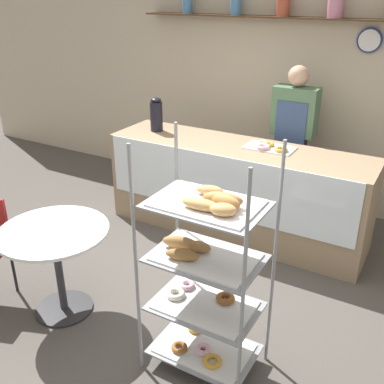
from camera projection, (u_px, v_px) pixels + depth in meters
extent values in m
plane|color=#4C4742|center=(163.00, 302.00, 3.73)|extent=(14.00, 14.00, 0.00)
cube|color=beige|center=(280.00, 86.00, 5.14)|extent=(10.00, 0.06, 2.70)
cube|color=#4C331E|center=(280.00, 17.00, 4.71)|extent=(3.29, 0.24, 0.02)
cylinder|color=#4C7FB2|center=(187.00, 4.00, 5.19)|extent=(0.12, 0.12, 0.21)
cylinder|color=#4C7FB2|center=(236.00, 6.00, 4.91)|extent=(0.12, 0.12, 0.19)
cylinder|color=#B24C33|center=(283.00, 6.00, 4.66)|extent=(0.14, 0.14, 0.21)
cylinder|color=#CC7F99|center=(335.00, 7.00, 4.42)|extent=(0.15, 0.15, 0.19)
cylinder|color=navy|center=(370.00, 40.00, 4.46)|extent=(0.24, 0.03, 0.24)
cylinder|color=white|center=(369.00, 40.00, 4.45)|extent=(0.21, 0.00, 0.21)
cube|color=#937A5B|center=(236.00, 190.00, 4.64)|extent=(2.68, 0.69, 0.96)
cube|color=silver|center=(221.00, 187.00, 4.29)|extent=(2.57, 0.01, 0.61)
cylinder|color=gray|center=(136.00, 268.00, 2.77)|extent=(0.02, 0.02, 1.61)
cylinder|color=gray|center=(243.00, 305.00, 2.45)|extent=(0.02, 0.02, 1.61)
cylinder|color=gray|center=(177.00, 234.00, 3.15)|extent=(0.02, 0.02, 1.61)
cylinder|color=gray|center=(274.00, 262.00, 2.83)|extent=(0.02, 0.02, 1.61)
cube|color=gray|center=(205.00, 349.00, 3.09)|extent=(0.69, 0.47, 0.01)
cube|color=white|center=(205.00, 348.00, 3.08)|extent=(0.61, 0.41, 0.01)
torus|color=brown|center=(179.00, 348.00, 3.05)|extent=(0.11, 0.11, 0.03)
torus|color=gold|center=(196.00, 327.00, 3.23)|extent=(0.13, 0.13, 0.04)
torus|color=gold|center=(212.00, 361.00, 2.94)|extent=(0.13, 0.13, 0.03)
torus|color=#EAB2C1|center=(203.00, 349.00, 3.03)|extent=(0.11, 0.11, 0.04)
cube|color=gray|center=(205.00, 306.00, 2.93)|extent=(0.69, 0.47, 0.01)
cube|color=white|center=(205.00, 305.00, 2.93)|extent=(0.61, 0.41, 0.01)
torus|color=#EAB2C1|center=(187.00, 285.00, 3.08)|extent=(0.11, 0.11, 0.04)
torus|color=silver|center=(176.00, 294.00, 2.99)|extent=(0.13, 0.13, 0.04)
torus|color=brown|center=(225.00, 298.00, 2.95)|extent=(0.13, 0.13, 0.04)
cube|color=gray|center=(206.00, 258.00, 2.78)|extent=(0.69, 0.47, 0.01)
cube|color=white|center=(206.00, 257.00, 2.77)|extent=(0.61, 0.41, 0.01)
ellipsoid|color=#B27F47|center=(180.00, 242.00, 2.83)|extent=(0.24, 0.13, 0.09)
ellipsoid|color=olive|center=(198.00, 247.00, 2.81)|extent=(0.18, 0.11, 0.06)
ellipsoid|color=olive|center=(182.00, 255.00, 2.72)|extent=(0.23, 0.14, 0.07)
cube|color=gray|center=(207.00, 205.00, 2.63)|extent=(0.69, 0.47, 0.01)
cube|color=white|center=(207.00, 203.00, 2.62)|extent=(0.61, 0.41, 0.01)
ellipsoid|color=#B27F47|center=(225.00, 202.00, 2.52)|extent=(0.19, 0.08, 0.09)
ellipsoid|color=tan|center=(223.00, 210.00, 2.45)|extent=(0.17, 0.14, 0.07)
ellipsoid|color=#B27F47|center=(223.00, 199.00, 2.55)|extent=(0.25, 0.13, 0.09)
ellipsoid|color=tan|center=(201.00, 204.00, 2.52)|extent=(0.24, 0.10, 0.07)
ellipsoid|color=tan|center=(210.00, 190.00, 2.70)|extent=(0.18, 0.11, 0.06)
cube|color=#282833|center=(289.00, 176.00, 4.97)|extent=(0.27, 0.19, 0.96)
cube|color=#4C7051|center=(295.00, 111.00, 4.66)|extent=(0.46, 0.22, 0.50)
cube|color=#334770|center=(291.00, 122.00, 4.61)|extent=(0.32, 0.01, 0.42)
sphere|color=tan|center=(299.00, 76.00, 4.51)|extent=(0.21, 0.21, 0.21)
cylinder|color=#262628|center=(65.00, 308.00, 3.65)|extent=(0.46, 0.46, 0.02)
cylinder|color=#333338|center=(59.00, 271.00, 3.50)|extent=(0.06, 0.06, 0.69)
cylinder|color=white|center=(53.00, 231.00, 3.35)|extent=(0.83, 0.83, 0.02)
cylinder|color=black|center=(13.00, 269.00, 3.78)|extent=(0.02, 0.02, 0.44)
cylinder|color=black|center=(156.00, 116.00, 4.84)|extent=(0.13, 0.13, 0.32)
ellipsoid|color=black|center=(156.00, 100.00, 4.76)|extent=(0.11, 0.11, 0.05)
cube|color=white|center=(270.00, 148.00, 4.36)|extent=(0.48, 0.28, 0.01)
torus|color=gold|center=(281.00, 150.00, 4.24)|extent=(0.13, 0.13, 0.03)
torus|color=gold|center=(268.00, 144.00, 4.40)|extent=(0.12, 0.12, 0.03)
torus|color=#EAB2C1|center=(263.00, 147.00, 4.31)|extent=(0.14, 0.14, 0.04)
torus|color=silver|center=(263.00, 143.00, 4.44)|extent=(0.10, 0.10, 0.03)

